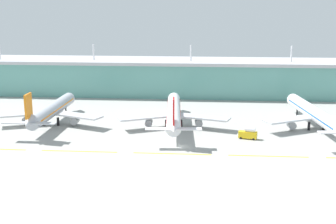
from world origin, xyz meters
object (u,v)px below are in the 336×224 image
airliner_near (51,110)px  airliner_far (316,115)px  fuel_truck (248,134)px  airliner_middle (174,113)px

airliner_near → airliner_far: (114.88, 1.55, 0.01)m
airliner_near → fuel_truck: airliner_near is taller
fuel_truck → airliner_far: bearing=30.0°
airliner_near → airliner_far: bearing=0.8°
airliner_middle → fuel_truck: 34.85m
airliner_middle → airliner_far: same height
airliner_far → fuel_truck: airliner_far is taller
airliner_middle → fuel_truck: (30.76, -15.83, -4.19)m
airliner_near → fuel_truck: (85.01, -15.71, -4.18)m
airliner_near → fuel_truck: bearing=-10.5°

